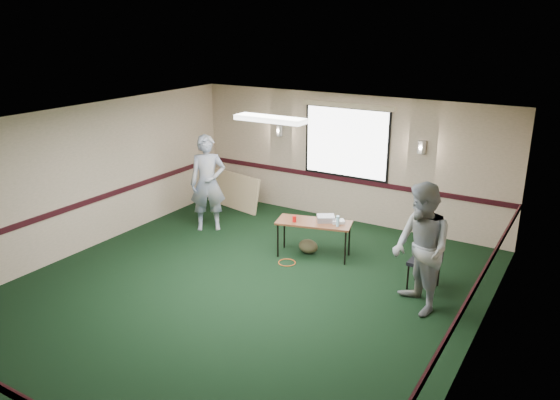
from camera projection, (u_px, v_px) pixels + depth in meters
The scene contains 13 objects.
ground at pixel (238, 294), 8.66m from camera, with size 8.00×8.00×0.00m, color black.
room_shell at pixel (303, 168), 9.88m from camera, with size 8.00×8.02×8.00m.
folding_table at pixel (314, 224), 9.84m from camera, with size 1.44×0.86×0.67m.
projector at pixel (326, 218), 9.84m from camera, with size 0.31×0.26×0.10m, color gray.
game_console at pixel (338, 221), 9.76m from camera, with size 0.22×0.17×0.05m, color silver.
red_cup at pixel (294, 219), 9.80m from camera, with size 0.07×0.07×0.11m, color red.
water_bottle at pixel (338, 221), 9.58m from camera, with size 0.06×0.06×0.19m, color #94D4F2.
duffel_bag at pixel (308, 246), 10.13m from camera, with size 0.37×0.28×0.26m, color #473E29.
cable_coil at pixel (287, 263), 9.75m from camera, with size 0.31×0.31×0.02m, color #D7551A.
folded_table at pixel (233, 190), 12.52m from camera, with size 1.56×0.07×0.80m, color tan.
conference_chair at pixel (427, 255), 8.76m from camera, with size 0.46×0.48×0.93m.
person_left at pixel (208, 183), 11.05m from camera, with size 0.72×0.47×1.97m, color #455E98.
person_right at pixel (421, 249), 7.90m from camera, with size 0.95×0.74×1.96m, color #7C94C2.
Camera 1 is at (4.57, -6.28, 4.15)m, focal length 35.00 mm.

